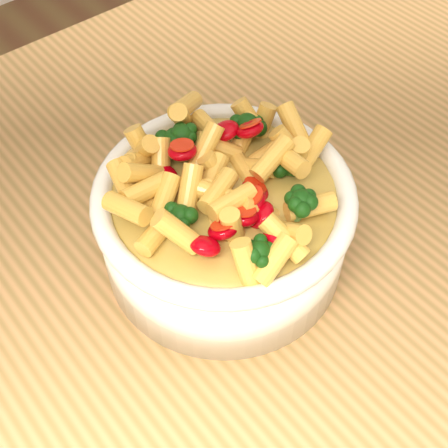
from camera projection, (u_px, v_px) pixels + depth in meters
table at (221, 298)px, 0.68m from camera, size 1.20×0.80×0.90m
serving_bowl at (224, 223)px, 0.55m from camera, size 0.22×0.22×0.10m
pasta_salad at (224, 177)px, 0.50m from camera, size 0.18×0.18×0.04m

